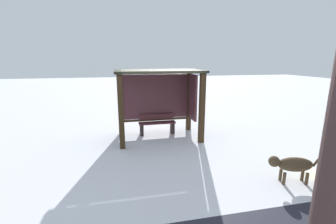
% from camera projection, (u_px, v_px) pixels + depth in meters
% --- Properties ---
extents(ground_plane, '(60.00, 60.00, 0.00)m').
position_uv_depth(ground_plane, '(159.00, 138.00, 8.32)').
color(ground_plane, white).
extents(bus_shelter, '(2.98, 1.80, 2.46)m').
position_uv_depth(bus_shelter, '(161.00, 90.00, 8.18)').
color(bus_shelter, '#352414').
rests_on(bus_shelter, ground).
extents(bench_left_inside, '(1.40, 0.36, 0.75)m').
position_uv_depth(bench_left_inside, '(157.00, 125.00, 8.68)').
color(bench_left_inside, '#51282B').
rests_on(bench_left_inside, ground).
extents(dog, '(1.11, 0.49, 0.65)m').
position_uv_depth(dog, '(292.00, 165.00, 5.20)').
color(dog, '#4D3B27').
rests_on(dog, ground).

